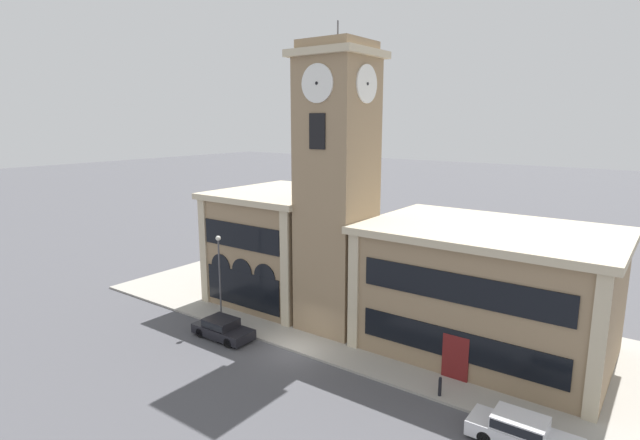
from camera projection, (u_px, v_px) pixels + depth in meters
ground_plane at (293, 352)px, 31.39m from camera, size 300.00×300.00×0.00m
sidewalk_kerb at (354, 316)px, 37.10m from camera, size 41.26×14.47×0.15m
clock_tower at (337, 191)px, 33.28m from camera, size 4.98×4.98×20.48m
town_hall_left_wing at (285, 244)px, 40.51m from camera, size 9.74×10.52×8.84m
town_hall_right_wing at (487, 289)px, 31.04m from camera, size 14.89×10.52×7.97m
parked_car_near at (222, 328)px, 33.34m from camera, size 4.32×1.90×1.34m
parked_car_mid at (522, 432)px, 22.16m from camera, size 4.80×1.83×1.43m
street_lamp at (219, 267)px, 34.97m from camera, size 0.36×0.36×6.34m
bollard at (440, 387)px, 26.06m from camera, size 0.18×0.18×1.06m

